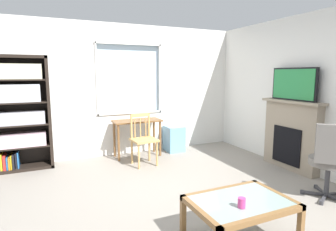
{
  "coord_description": "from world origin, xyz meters",
  "views": [
    {
      "loc": [
        -1.43,
        -3.06,
        1.6
      ],
      "look_at": [
        0.39,
        0.96,
        0.93
      ],
      "focal_mm": 29.53,
      "sensor_mm": 36.0,
      "label": 1
    }
  ],
  "objects": [
    {
      "name": "fireplace",
      "position": [
        2.32,
        0.21,
        0.59
      ],
      "size": [
        0.26,
        1.12,
        1.16
      ],
      "color": "gray",
      "rests_on": "ground"
    },
    {
      "name": "sippy_cup",
      "position": [
        0.13,
        -1.22,
        0.46
      ],
      "size": [
        0.07,
        0.07,
        0.09
      ],
      "primitive_type": "cylinder",
      "color": "#DB3D84",
      "rests_on": "coffee_table"
    },
    {
      "name": "wall_right",
      "position": [
        2.47,
        0.0,
        1.27
      ],
      "size": [
        0.12,
        4.81,
        2.55
      ],
      "primitive_type": "cube",
      "color": "silver",
      "rests_on": "ground"
    },
    {
      "name": "coffee_table",
      "position": [
        0.22,
        -1.1,
        0.36
      ],
      "size": [
        0.95,
        0.67,
        0.41
      ],
      "color": "#8C9E99",
      "rests_on": "ground"
    },
    {
      "name": "bookshelf",
      "position": [
        -1.79,
        2.06,
        0.99
      ],
      "size": [
        0.9,
        0.38,
        1.89
      ],
      "color": "black",
      "rests_on": "ground"
    },
    {
      "name": "plastic_drawer_unit",
      "position": [
        1.0,
        2.01,
        0.26
      ],
      "size": [
        0.35,
        0.4,
        0.52
      ],
      "primitive_type": "cube",
      "color": "#72ADDB",
      "rests_on": "ground"
    },
    {
      "name": "office_chair",
      "position": [
        1.8,
        -0.86,
        0.55
      ],
      "size": [
        0.63,
        0.6,
        1.0
      ],
      "color": "slate",
      "rests_on": "ground"
    },
    {
      "name": "desk_under_window",
      "position": [
        0.19,
        1.96,
        0.59
      ],
      "size": [
        0.92,
        0.42,
        0.72
      ],
      "color": "brown",
      "rests_on": "ground"
    },
    {
      "name": "wooden_chair",
      "position": [
        0.13,
        1.44,
        0.46
      ],
      "size": [
        0.45,
        0.43,
        0.9
      ],
      "color": "tan",
      "rests_on": "ground"
    },
    {
      "name": "ground",
      "position": [
        0.0,
        0.0,
        -0.01
      ],
      "size": [
        5.83,
        5.61,
        0.02
      ],
      "primitive_type": "cube",
      "color": "gray"
    },
    {
      "name": "wall_back_with_window",
      "position": [
        -0.02,
        2.31,
        1.25
      ],
      "size": [
        4.83,
        0.15,
        2.55
      ],
      "color": "silver",
      "rests_on": "ground"
    },
    {
      "name": "tv",
      "position": [
        2.3,
        0.21,
        1.43
      ],
      "size": [
        0.06,
        0.85,
        0.53
      ],
      "color": "black",
      "rests_on": "fireplace"
    }
  ]
}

